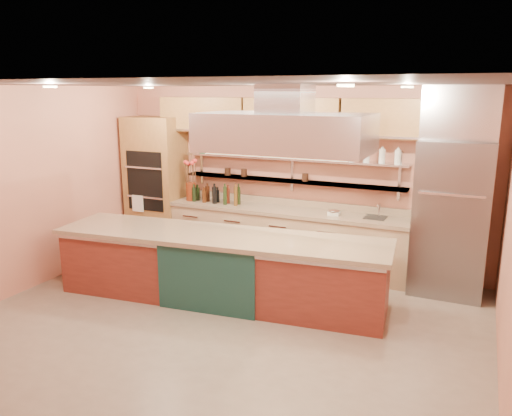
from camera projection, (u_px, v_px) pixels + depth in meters
The scene contains 20 objects.
floor at pixel (223, 324), 6.00m from camera, with size 6.00×5.00×0.02m, color gray.
ceiling at pixel (218, 84), 5.35m from camera, with size 6.00×5.00×0.02m, color black.
wall_back at pixel (296, 177), 7.89m from camera, with size 6.00×0.04×2.80m, color tan.
wall_front at pixel (49, 287), 3.46m from camera, with size 6.00×0.04×2.80m, color tan.
wall_left at pixel (29, 189), 6.88m from camera, with size 0.04×5.00×2.80m, color tan.
oven_stack at pixel (156, 184), 8.65m from camera, with size 0.95×0.64×2.30m, color olive.
refrigerator at pixel (451, 219), 6.70m from camera, with size 0.95×0.72×2.10m, color gray.
back_counter at pixel (285, 238), 7.86m from camera, with size 3.84×0.64×0.93m, color tan.
wall_shelf_lower at pixel (290, 181), 7.81m from camera, with size 3.60×0.26×0.03m, color silver.
wall_shelf_upper at pixel (290, 159), 7.73m from camera, with size 3.60×0.26×0.03m, color silver.
upper_cabinets at pixel (293, 116), 7.51m from camera, with size 4.60×0.36×0.55m, color olive.
range_hood at pixel (285, 133), 5.83m from camera, with size 2.00×1.00×0.45m, color silver.
ceiling_downlights at pixel (227, 87), 5.54m from camera, with size 4.00×2.80×0.02m, color #FFE5A5.
island at pixel (220, 267), 6.61m from camera, with size 4.33×0.94×0.90m, color maroon.
flower_vase at pixel (191, 191), 8.35m from camera, with size 0.17×0.17×0.30m, color #62220E.
oil_bottle_cluster at pixel (216, 194), 8.16m from camera, with size 0.89×0.26×0.29m, color black.
kitchen_scale at pixel (334, 212), 7.38m from camera, with size 0.17×0.13×0.09m, color silver.
bar_faucet at pixel (379, 211), 7.20m from camera, with size 0.03×0.03×0.22m, color silver.
copper_kettle at pixel (222, 149), 8.19m from camera, with size 0.18×0.18×0.15m, color #B8632A.
green_canister at pixel (275, 151), 7.80m from camera, with size 0.16×0.16×0.19m, color #104F2B.
Camera 1 is at (2.65, -4.86, 2.73)m, focal length 35.00 mm.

